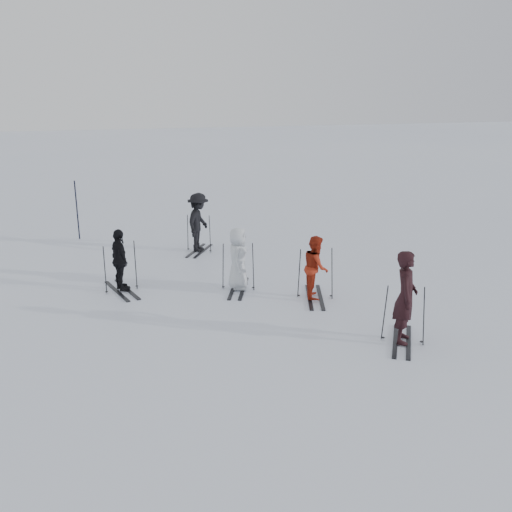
{
  "coord_description": "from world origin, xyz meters",
  "views": [
    {
      "loc": [
        -3.79,
        -12.43,
        5.2
      ],
      "look_at": [
        0.0,
        1.0,
        1.0
      ],
      "focal_mm": 40.0,
      "sensor_mm": 36.0,
      "label": 1
    }
  ],
  "objects_px": {
    "skier_red": "(316,268)",
    "piste_marker": "(77,210)",
    "skier_grey": "(238,259)",
    "skier_uphill_left": "(120,261)",
    "skier_uphill_far": "(198,223)",
    "skier_near_dark": "(405,298)"
  },
  "relations": [
    {
      "from": "piste_marker",
      "to": "skier_uphill_left",
      "type": "bearing_deg",
      "value": -78.79
    },
    {
      "from": "skier_uphill_left",
      "to": "skier_uphill_far",
      "type": "height_order",
      "value": "skier_uphill_far"
    },
    {
      "from": "skier_near_dark",
      "to": "skier_grey",
      "type": "xyz_separation_m",
      "value": [
        -2.53,
        4.09,
        -0.16
      ]
    },
    {
      "from": "skier_red",
      "to": "skier_uphill_far",
      "type": "distance_m",
      "value": 5.4
    },
    {
      "from": "skier_red",
      "to": "skier_uphill_left",
      "type": "height_order",
      "value": "skier_uphill_left"
    },
    {
      "from": "skier_red",
      "to": "skier_grey",
      "type": "xyz_separation_m",
      "value": [
        -1.72,
        1.16,
        0.03
      ]
    },
    {
      "from": "skier_red",
      "to": "piste_marker",
      "type": "height_order",
      "value": "piste_marker"
    },
    {
      "from": "skier_red",
      "to": "skier_uphill_left",
      "type": "xyz_separation_m",
      "value": [
        -4.7,
        1.85,
        0.02
      ]
    },
    {
      "from": "skier_uphill_far",
      "to": "skier_red",
      "type": "bearing_deg",
      "value": -127.0
    },
    {
      "from": "skier_red",
      "to": "skier_grey",
      "type": "distance_m",
      "value": 2.07
    },
    {
      "from": "skier_red",
      "to": "piste_marker",
      "type": "distance_m",
      "value": 9.64
    },
    {
      "from": "piste_marker",
      "to": "skier_uphill_far",
      "type": "bearing_deg",
      "value": -35.2
    },
    {
      "from": "skier_grey",
      "to": "piste_marker",
      "type": "height_order",
      "value": "piste_marker"
    },
    {
      "from": "skier_grey",
      "to": "skier_red",
      "type": "bearing_deg",
      "value": -102.9
    },
    {
      "from": "skier_near_dark",
      "to": "piste_marker",
      "type": "xyz_separation_m",
      "value": [
        -6.67,
        10.59,
        0.05
      ]
    },
    {
      "from": "skier_red",
      "to": "skier_grey",
      "type": "relative_size",
      "value": 0.97
    },
    {
      "from": "skier_grey",
      "to": "skier_uphill_left",
      "type": "relative_size",
      "value": 1.0
    },
    {
      "from": "skier_near_dark",
      "to": "skier_red",
      "type": "bearing_deg",
      "value": 46.0
    },
    {
      "from": "skier_near_dark",
      "to": "skier_uphill_far",
      "type": "height_order",
      "value": "skier_near_dark"
    },
    {
      "from": "piste_marker",
      "to": "skier_grey",
      "type": "bearing_deg",
      "value": -57.55
    },
    {
      "from": "skier_near_dark",
      "to": "skier_red",
      "type": "xyz_separation_m",
      "value": [
        -0.81,
        2.94,
        -0.19
      ]
    },
    {
      "from": "skier_uphill_left",
      "to": "piste_marker",
      "type": "distance_m",
      "value": 5.92
    }
  ]
}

